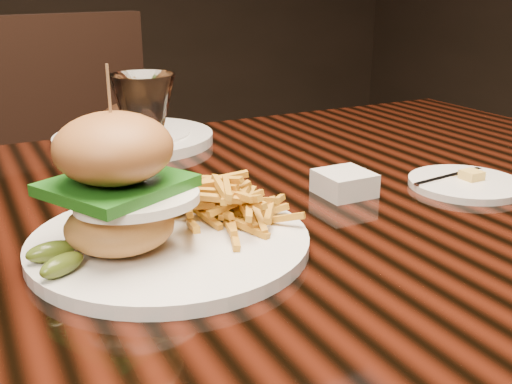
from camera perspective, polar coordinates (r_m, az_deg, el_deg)
name	(u,v)px	position (r m, az deg, el deg)	size (l,w,h in m)	color
dining_table	(204,258)	(0.82, -5.02, -6.27)	(1.60, 0.90, 0.75)	black
burger_plate	(158,207)	(0.64, -9.31, -1.41)	(0.31, 0.31, 0.20)	silver
side_saucer	(465,183)	(0.90, 19.30, 0.79)	(0.16, 0.16, 0.02)	silver
ramekin	(344,183)	(0.83, 8.41, 0.83)	(0.07, 0.07, 0.03)	silver
wine_glass	(144,122)	(0.65, -10.57, 6.61)	(0.07, 0.07, 0.19)	white
far_dish	(134,134)	(1.11, -11.57, 5.45)	(0.28, 0.28, 0.09)	silver
chair_far	(95,173)	(1.68, -15.09, 1.75)	(0.56, 0.57, 0.95)	black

